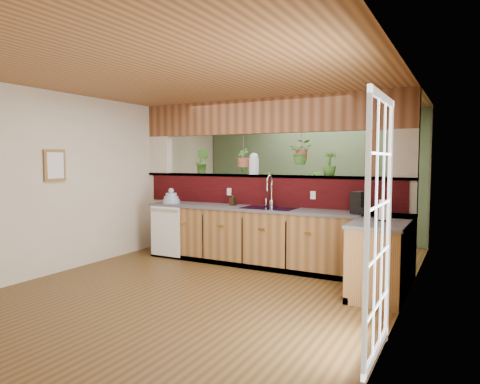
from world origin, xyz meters
The scene contains 28 objects.
ground centered at (0.00, 0.00, 0.00)m, with size 4.60×7.00×0.01m, color #513719.
ceiling centered at (0.00, 0.00, 2.60)m, with size 4.60×7.00×0.01m, color brown.
wall_back centered at (0.00, 3.50, 1.30)m, with size 4.60×0.02×2.60m, color beige.
wall_left centered at (-2.30, 0.00, 1.30)m, with size 0.02×7.00×2.60m, color beige.
wall_right centered at (2.30, 0.00, 1.30)m, with size 0.02×7.00×2.60m, color beige.
pass_through_partition centered at (0.03, 1.35, 1.19)m, with size 4.60×0.21×2.60m.
pass_through_ledge centered at (0.00, 1.35, 1.37)m, with size 4.60×0.21×0.04m, color brown.
header_beam centered at (0.00, 1.35, 2.33)m, with size 4.60×0.15×0.55m, color brown.
sage_backwall centered at (0.00, 3.48, 1.30)m, with size 4.55×0.02×2.55m, color #4F6545.
countertop centered at (0.84, 0.87, 0.45)m, with size 4.14×1.52×0.90m.
dishwasher centered at (-1.48, 0.66, 0.46)m, with size 0.58×0.03×0.82m.
navy_sink centered at (0.25, 0.98, 0.82)m, with size 0.82×0.50×0.18m.
french_door centered at (2.27, -1.30, 1.05)m, with size 0.06×1.02×2.16m, color white.
framed_print centered at (-2.27, -0.80, 1.55)m, with size 0.04×0.35×0.45m.
faucet centered at (0.20, 1.13, 1.17)m, with size 0.22×0.22×0.50m.
dish_stack centered at (-1.50, 0.85, 0.98)m, with size 0.29×0.29×0.26m.
soap_dispenser centered at (-0.42, 1.06, 1.00)m, with size 0.09×0.09×0.20m, color #342013.
coffee_maker centered at (1.62, 0.94, 1.04)m, with size 0.16×0.27×0.30m.
paper_towel centered at (2.02, 0.38, 1.02)m, with size 0.13×0.13×0.27m.
glass_jar centered at (-0.19, 1.35, 1.57)m, with size 0.16×0.16×0.35m.
ledge_plant_left centered at (-1.19, 1.35, 1.61)m, with size 0.24×0.19×0.44m, color #366523.
ledge_plant_right centered at (1.07, 1.35, 1.57)m, with size 0.20×0.20×0.36m, color #366523.
hanging_plant_a centered at (-0.39, 1.35, 1.75)m, with size 0.24×0.20×0.54m.
hanging_plant_b centered at (0.62, 1.35, 1.91)m, with size 0.38×0.35×0.49m.
shelving_console centered at (-0.26, 3.25, 0.50)m, with size 1.43×0.38×0.96m, color black.
shelf_plant_a centered at (-0.79, 3.25, 1.18)m, with size 0.21×0.14×0.40m, color #366523.
shelf_plant_b centered at (0.22, 3.25, 1.19)m, with size 0.24×0.24×0.43m, color #366523.
floor_plant centered at (1.37, 2.39, 0.36)m, with size 0.65×0.56×0.72m, color #366523.
Camera 1 is at (2.90, -4.90, 1.63)m, focal length 32.00 mm.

